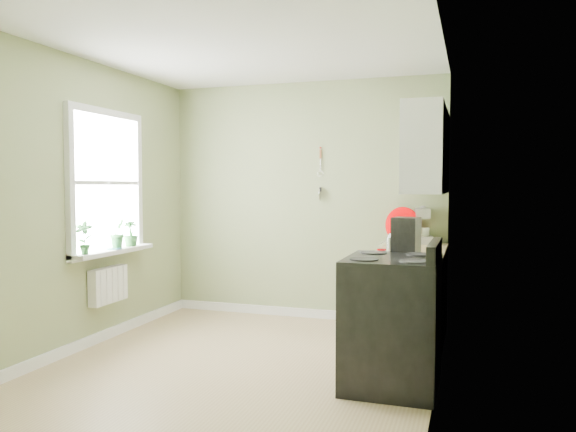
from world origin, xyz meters
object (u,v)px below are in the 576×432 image
(coffee_maker, at_px, (406,240))
(stove, at_px, (392,321))
(stand_mixer, at_px, (422,227))
(kettle, at_px, (392,242))

(coffee_maker, bearing_deg, stove, -95.88)
(stove, relative_size, stand_mixer, 2.67)
(stove, xyz_separation_m, stand_mixer, (0.06, 1.86, 0.59))
(stand_mixer, bearing_deg, stove, -91.84)
(stove, xyz_separation_m, coffee_maker, (0.04, 0.43, 0.58))
(kettle, xyz_separation_m, coffee_maker, (0.19, -0.57, 0.08))
(stand_mixer, distance_m, kettle, 0.89)
(stand_mixer, height_order, coffee_maker, stand_mixer)
(stove, bearing_deg, coffee_maker, 84.12)
(stand_mixer, bearing_deg, kettle, -103.51)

